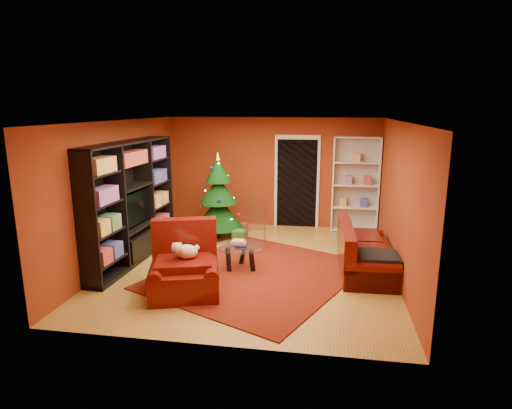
% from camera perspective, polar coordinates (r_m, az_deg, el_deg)
% --- Properties ---
extents(floor, '(5.00, 5.50, 0.05)m').
position_cam_1_polar(floor, '(7.95, -0.47, -8.22)').
color(floor, olive).
rests_on(floor, ground).
extents(ceiling, '(5.00, 5.50, 0.05)m').
position_cam_1_polar(ceiling, '(7.41, -0.51, 11.25)').
color(ceiling, silver).
rests_on(ceiling, wall_back).
extents(wall_back, '(5.00, 0.05, 2.60)m').
position_cam_1_polar(wall_back, '(10.27, 2.16, 4.29)').
color(wall_back, maroon).
rests_on(wall_back, ground).
extents(wall_left, '(0.05, 5.50, 2.60)m').
position_cam_1_polar(wall_left, '(8.37, -17.79, 1.69)').
color(wall_left, maroon).
rests_on(wall_left, ground).
extents(wall_right, '(0.05, 5.50, 2.60)m').
position_cam_1_polar(wall_right, '(7.57, 18.70, 0.48)').
color(wall_right, maroon).
rests_on(wall_right, ground).
extents(doorway, '(1.06, 0.60, 2.16)m').
position_cam_1_polar(doorway, '(10.21, 5.46, 2.77)').
color(doorway, black).
rests_on(doorway, floor).
extents(rug, '(4.03, 4.27, 0.02)m').
position_cam_1_polar(rug, '(7.49, 0.23, -9.29)').
color(rug, '#61190A').
rests_on(rug, floor).
extents(media_unit, '(0.57, 2.93, 2.23)m').
position_cam_1_polar(media_unit, '(8.22, -16.42, 0.28)').
color(media_unit, black).
rests_on(media_unit, floor).
extents(christmas_tree, '(1.31, 1.31, 1.91)m').
position_cam_1_polar(christmas_tree, '(9.38, -5.03, 1.08)').
color(christmas_tree, black).
rests_on(christmas_tree, floor).
extents(gift_box_teal, '(0.37, 0.37, 0.29)m').
position_cam_1_polar(gift_box_teal, '(10.12, -8.78, -2.68)').
color(gift_box_teal, teal).
rests_on(gift_box_teal, floor).
extents(gift_box_green, '(0.30, 0.30, 0.27)m').
position_cam_1_polar(gift_box_green, '(9.15, -2.17, -4.28)').
color(gift_box_green, '#296924').
rests_on(gift_box_green, floor).
extents(gift_box_red, '(0.26, 0.26, 0.23)m').
position_cam_1_polar(gift_box_red, '(9.81, -1.87, -3.22)').
color(gift_box_red, '#9E253B').
rests_on(gift_box_red, floor).
extents(white_bookshelf, '(1.04, 0.38, 2.25)m').
position_cam_1_polar(white_bookshelf, '(10.05, 13.11, 2.56)').
color(white_bookshelf, white).
rests_on(white_bookshelf, floor).
extents(armchair, '(1.40, 1.40, 0.89)m').
position_cam_1_polar(armchair, '(6.74, -9.56, -8.10)').
color(armchair, '#470B07').
rests_on(armchair, rug).
extents(dog, '(0.47, 0.40, 0.29)m').
position_cam_1_polar(dog, '(6.71, -9.19, -6.22)').
color(dog, beige).
rests_on(dog, armchair).
extents(sofa, '(0.96, 2.01, 0.85)m').
position_cam_1_polar(sofa, '(7.79, 14.48, -5.55)').
color(sofa, '#470B07').
rests_on(sofa, rug).
extents(coffee_table, '(0.92, 0.92, 0.55)m').
position_cam_1_polar(coffee_table, '(7.66, -1.99, -7.01)').
color(coffee_table, gray).
rests_on(coffee_table, rug).
extents(acrylic_chair, '(0.51, 0.55, 0.91)m').
position_cam_1_polar(acrylic_chair, '(8.76, -0.06, -2.89)').
color(acrylic_chair, '#66605B').
rests_on(acrylic_chair, rug).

